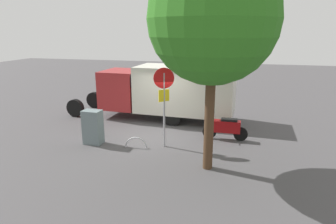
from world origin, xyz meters
name	(u,v)px	position (x,y,z in m)	size (l,w,h in m)	color
ground_plane	(154,136)	(0.00, 0.00, 0.00)	(60.00, 60.00, 0.00)	#484547
box_truck_near	(165,89)	(0.21, -2.60, 1.52)	(8.45, 2.52, 2.65)	black
motorcycle	(226,127)	(-2.94, -0.33, 0.52)	(1.81, 0.55, 1.20)	black
stop_sign	(164,95)	(-0.70, 1.01, 2.01)	(0.71, 0.33, 3.02)	#9E9EA3
street_tree	(213,19)	(-2.53, 2.43, 4.60)	(3.78, 3.78, 6.51)	#47301E
utility_cabinet	(93,127)	(2.08, 1.38, 0.67)	(0.71, 0.48, 1.34)	slate
bike_rack_hoop	(136,147)	(0.31, 1.38, 0.00)	(0.85, 0.85, 0.05)	#B7B7BC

